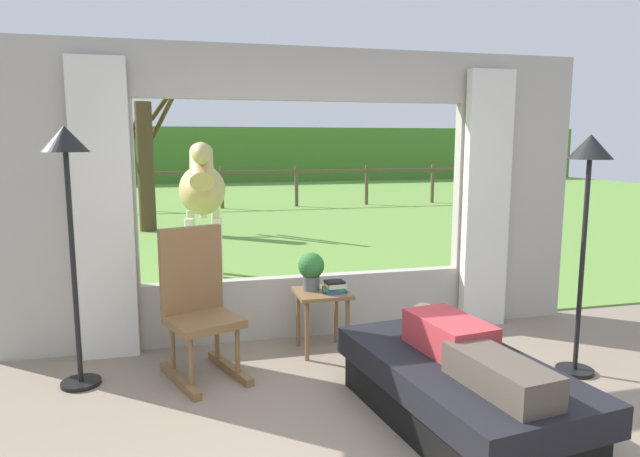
# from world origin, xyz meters

# --- Properties ---
(back_wall_with_window) EXTENTS (5.20, 0.12, 2.55)m
(back_wall_with_window) POSITION_xyz_m (0.00, 2.26, 1.25)
(back_wall_with_window) COLOR #ADA599
(back_wall_with_window) RESTS_ON ground_plane
(curtain_panel_left) EXTENTS (0.44, 0.10, 2.40)m
(curtain_panel_left) POSITION_xyz_m (-1.69, 2.12, 1.20)
(curtain_panel_left) COLOR silver
(curtain_panel_left) RESTS_ON ground_plane
(curtain_panel_right) EXTENTS (0.44, 0.10, 2.40)m
(curtain_panel_right) POSITION_xyz_m (1.69, 2.12, 1.20)
(curtain_panel_right) COLOR silver
(curtain_panel_right) RESTS_ON ground_plane
(outdoor_pasture_lawn) EXTENTS (36.00, 21.68, 0.02)m
(outdoor_pasture_lawn) POSITION_xyz_m (0.00, 13.16, 0.01)
(outdoor_pasture_lawn) COLOR olive
(outdoor_pasture_lawn) RESTS_ON ground_plane
(distant_hill_ridge) EXTENTS (36.00, 2.00, 2.40)m
(distant_hill_ridge) POSITION_xyz_m (0.00, 23.00, 1.20)
(distant_hill_ridge) COLOR #47792C
(distant_hill_ridge) RESTS_ON ground_plane
(recliner_sofa) EXTENTS (1.12, 1.81, 0.42)m
(recliner_sofa) POSITION_xyz_m (0.53, 0.39, 0.22)
(recliner_sofa) COLOR black
(recliner_sofa) RESTS_ON ground_plane
(reclining_person) EXTENTS (0.42, 1.44, 0.22)m
(reclining_person) POSITION_xyz_m (0.53, 0.34, 0.52)
(reclining_person) COLOR #B23338
(reclining_person) RESTS_ON recliner_sofa
(rocking_chair) EXTENTS (0.67, 0.80, 1.12)m
(rocking_chair) POSITION_xyz_m (-1.00, 1.58, 0.55)
(rocking_chair) COLOR brown
(rocking_chair) RESTS_ON ground_plane
(side_table) EXTENTS (0.44, 0.44, 0.52)m
(side_table) POSITION_xyz_m (0.02, 1.81, 0.43)
(side_table) COLOR brown
(side_table) RESTS_ON ground_plane
(potted_plant) EXTENTS (0.22, 0.22, 0.32)m
(potted_plant) POSITION_xyz_m (-0.06, 1.87, 0.70)
(potted_plant) COLOR #4C5156
(potted_plant) RESTS_ON side_table
(book_stack) EXTENTS (0.20, 0.16, 0.10)m
(book_stack) POSITION_xyz_m (0.11, 1.75, 0.57)
(book_stack) COLOR #23478C
(book_stack) RESTS_ON side_table
(floor_lamp_left) EXTENTS (0.32, 0.32, 1.86)m
(floor_lamp_left) POSITION_xyz_m (-1.85, 1.58, 1.50)
(floor_lamp_left) COLOR black
(floor_lamp_left) RESTS_ON ground_plane
(floor_lamp_right) EXTENTS (0.32, 0.32, 1.80)m
(floor_lamp_right) POSITION_xyz_m (1.79, 0.90, 1.46)
(floor_lamp_right) COLOR black
(floor_lamp_right) RESTS_ON ground_plane
(horse) EXTENTS (0.61, 1.81, 1.73)m
(horse) POSITION_xyz_m (-0.83, 4.36, 1.16)
(horse) COLOR tan
(horse) RESTS_ON outdoor_pasture_lawn
(pasture_tree) EXTENTS (1.40, 1.08, 2.91)m
(pasture_tree) POSITION_xyz_m (-1.71, 8.92, 1.38)
(pasture_tree) COLOR #4C3823
(pasture_tree) RESTS_ON outdoor_pasture_lawn
(pasture_fence_line) EXTENTS (16.10, 0.10, 1.10)m
(pasture_fence_line) POSITION_xyz_m (0.00, 12.38, 0.74)
(pasture_fence_line) COLOR brown
(pasture_fence_line) RESTS_ON outdoor_pasture_lawn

